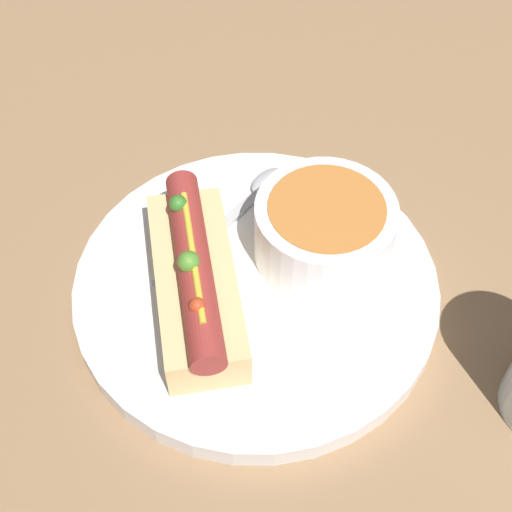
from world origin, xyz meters
TOP-DOWN VIEW (x-y plane):
  - ground_plane at (0.00, 0.00)m, footprint 4.00×4.00m
  - dinner_plate at (0.00, 0.00)m, footprint 0.29×0.29m
  - hot_dog at (-0.01, -0.05)m, footprint 0.17×0.10m
  - soup_bowl at (-0.00, 0.06)m, footprint 0.11×0.11m
  - spoon at (-0.07, 0.03)m, footprint 0.08×0.15m

SIDE VIEW (x-z plane):
  - ground_plane at x=0.00m, z-range 0.00..0.00m
  - dinner_plate at x=0.00m, z-range 0.00..0.02m
  - spoon at x=-0.07m, z-range 0.02..0.03m
  - hot_dog at x=-0.01m, z-range 0.01..0.08m
  - soup_bowl at x=0.00m, z-range 0.02..0.08m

